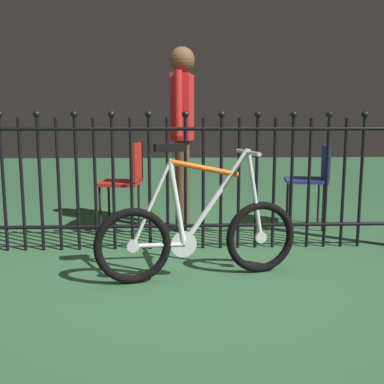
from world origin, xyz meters
name	(u,v)px	position (x,y,z in m)	size (l,w,h in m)	color
ground_plane	(188,272)	(0.00, 0.00, 0.00)	(20.00, 20.00, 0.00)	#315C39
iron_fence	(176,177)	(-0.08, 0.61, 0.61)	(3.62, 0.07, 1.20)	black
bicycle	(199,234)	(0.07, -0.11, 0.31)	(1.39, 0.44, 0.92)	black
chair_red	(127,177)	(-0.54, 1.21, 0.53)	(0.43, 0.43, 0.86)	black
chair_navy	(313,176)	(1.30, 1.31, 0.52)	(0.47, 0.46, 0.83)	black
person_visitor	(182,121)	(-0.01, 1.30, 1.06)	(0.24, 0.47, 1.76)	#4C3823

